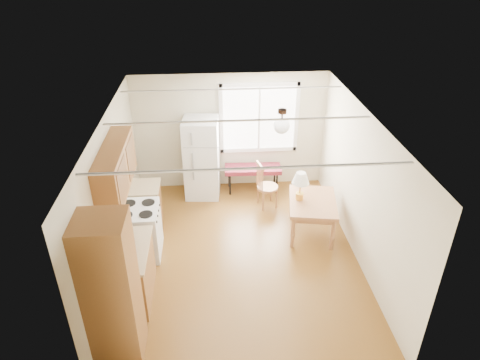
{
  "coord_description": "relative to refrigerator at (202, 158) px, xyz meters",
  "views": [
    {
      "loc": [
        -0.44,
        -5.82,
        4.78
      ],
      "look_at": [
        0.06,
        0.6,
        1.15
      ],
      "focal_mm": 32.0,
      "sensor_mm": 36.0,
      "label": 1
    }
  ],
  "objects": [
    {
      "name": "dining_table",
      "position": [
        1.99,
        -1.56,
        -0.26
      ],
      "size": [
        1.0,
        1.23,
        0.69
      ],
      "rotation": [
        0.0,
        0.0,
        -0.17
      ],
      "color": "#925C38",
      "rests_on": "ground"
    },
    {
      "name": "window_unit",
      "position": [
        1.22,
        0.35,
        0.7
      ],
      "size": [
        1.64,
        0.05,
        1.51
      ],
      "color": "white",
      "rests_on": "room_shell"
    },
    {
      "name": "kitchen_run",
      "position": [
        -1.1,
        -2.75,
        -0.01
      ],
      "size": [
        0.65,
        3.4,
        2.2
      ],
      "color": "brown",
      "rests_on": "ground"
    },
    {
      "name": "room_shell",
      "position": [
        0.62,
        -2.12,
        0.4
      ],
      "size": [
        4.6,
        5.6,
        2.62
      ],
      "color": "#4F2F10",
      "rests_on": "ground"
    },
    {
      "name": "coffee_maker",
      "position": [
        -1.1,
        -2.89,
        0.18
      ],
      "size": [
        0.23,
        0.27,
        0.35
      ],
      "rotation": [
        0.0,
        0.0,
        0.31
      ],
      "color": "black",
      "rests_on": "kitchen_run"
    },
    {
      "name": "kettle",
      "position": [
        -1.11,
        -2.96,
        0.15
      ],
      "size": [
        0.13,
        0.13,
        0.25
      ],
      "color": "red",
      "rests_on": "kitchen_run"
    },
    {
      "name": "bench",
      "position": [
        1.08,
        0.08,
        -0.36
      ],
      "size": [
        1.21,
        0.49,
        0.55
      ],
      "rotation": [
        0.0,
        0.0,
        -0.04
      ],
      "color": "maroon",
      "rests_on": "ground"
    },
    {
      "name": "table_lamp",
      "position": [
        1.75,
        -1.48,
        0.23
      ],
      "size": [
        0.31,
        0.31,
        0.54
      ],
      "rotation": [
        0.0,
        0.0,
        -0.16
      ],
      "color": "gold",
      "rests_on": "dining_table"
    },
    {
      "name": "chair",
      "position": [
        1.22,
        -0.61,
        -0.3
      ],
      "size": [
        0.46,
        0.45,
        0.97
      ],
      "rotation": [
        0.0,
        0.0,
        0.23
      ],
      "color": "#925C38",
      "rests_on": "ground"
    },
    {
      "name": "pendant_light",
      "position": [
        1.32,
        -1.72,
        1.39
      ],
      "size": [
        0.26,
        0.26,
        0.4
      ],
      "color": "black",
      "rests_on": "room_shell"
    },
    {
      "name": "refrigerator",
      "position": [
        0.0,
        0.0,
        0.0
      ],
      "size": [
        0.76,
        0.76,
        1.7
      ],
      "rotation": [
        0.0,
        0.0,
        -0.09
      ],
      "color": "silver",
      "rests_on": "ground"
    }
  ]
}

